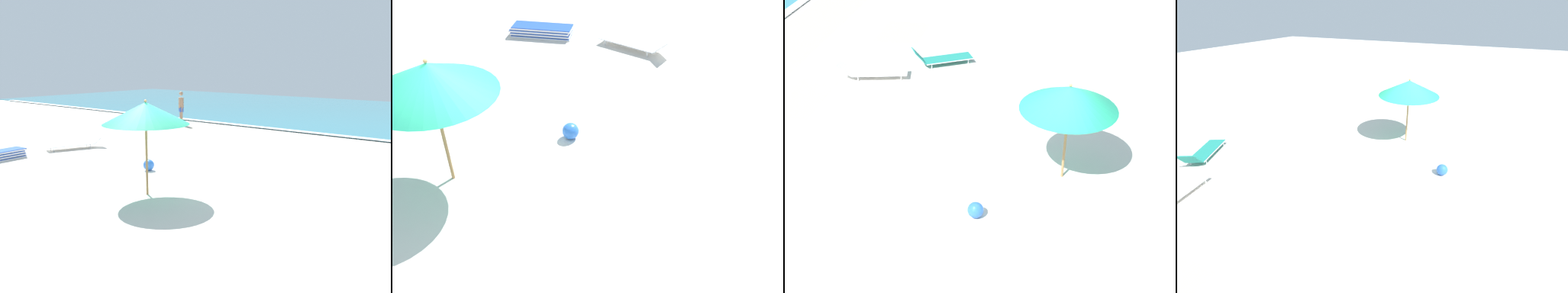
% 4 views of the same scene
% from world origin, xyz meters
% --- Properties ---
extents(ground_plane, '(60.00, 60.00, 0.16)m').
position_xyz_m(ground_plane, '(0.00, 0.01, -0.08)').
color(ground_plane, silver).
extents(beach_umbrella, '(2.15, 2.15, 2.39)m').
position_xyz_m(beach_umbrella, '(0.22, -0.57, 2.05)').
color(beach_umbrella, '#9E7547').
rests_on(beach_umbrella, ground_plane).
extents(sun_lounger_beside_umbrella, '(1.43, 2.01, 0.62)m').
position_xyz_m(sun_lounger_beside_umbrella, '(6.07, 3.54, 0.22)').
color(sun_lounger_beside_umbrella, '#1E8475').
rests_on(sun_lounger_beside_umbrella, ground_plane).
extents(sun_lounger_near_water_left, '(1.01, 2.24, 0.51)m').
position_xyz_m(sun_lounger_near_water_left, '(4.73, 5.47, 0.21)').
color(sun_lounger_near_water_left, white).
rests_on(sun_lounger_near_water_left, ground_plane).
extents(beach_ball, '(0.35, 0.35, 0.35)m').
position_xyz_m(beach_ball, '(-1.52, 1.19, 0.17)').
color(beach_ball, blue).
rests_on(beach_ball, ground_plane).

